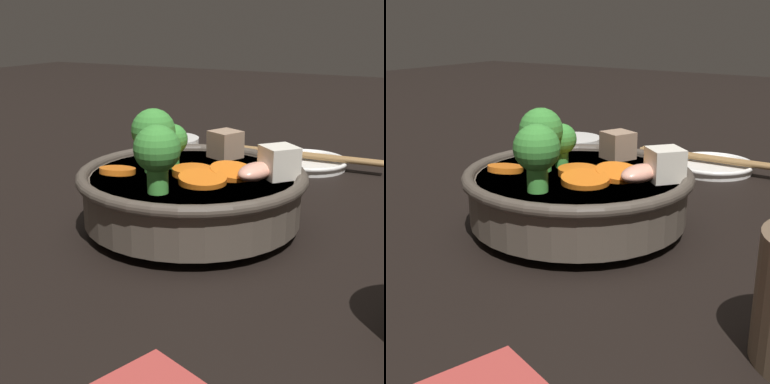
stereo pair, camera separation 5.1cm
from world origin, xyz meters
The scene contains 5 objects.
ground_plane centered at (0.00, 0.00, 0.00)m, with size 3.00×3.00×0.00m, color black.
stirfry_bowl centered at (0.00, 0.00, 0.04)m, with size 0.22×0.22×0.11m.
side_saucer centered at (0.03, 0.27, 0.01)m, with size 0.11×0.11×0.01m.
tea_cup centered at (-0.11, 0.16, 0.02)m, with size 0.07×0.07×0.05m.
chopsticks_pair centered at (0.03, 0.27, 0.02)m, with size 0.21×0.02×0.01m.
Camera 1 is at (0.23, -0.43, 0.19)m, focal length 50.00 mm.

